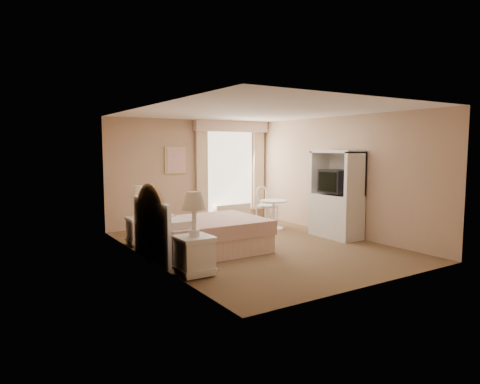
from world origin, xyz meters
TOP-DOWN VIEW (x-y plane):
  - room at (0.00, 0.00)m, footprint 4.21×5.51m
  - window at (1.05, 2.65)m, footprint 2.05×0.22m
  - framed_art at (-0.45, 2.71)m, footprint 0.52×0.04m
  - bed at (-1.13, 0.10)m, footprint 2.06×1.54m
  - nightstand_near at (-1.84, -1.06)m, footprint 0.50×0.50m
  - nightstand_far at (-1.84, 1.25)m, footprint 0.46×0.46m
  - round_table at (1.27, 1.19)m, footprint 0.62×0.62m
  - cafe_chair at (1.31, 1.57)m, footprint 0.57×0.57m
  - armoire at (1.81, -0.23)m, footprint 0.54×1.08m

SIDE VIEW (x-z plane):
  - bed at x=-1.13m, z-range -0.35..1.01m
  - nightstand_far at x=-1.84m, z-range -0.14..0.98m
  - round_table at x=1.27m, z-range 0.11..0.76m
  - nightstand_near at x=-1.84m, z-range -0.15..1.05m
  - cafe_chair at x=1.31m, z-range 0.08..1.03m
  - armoire at x=1.81m, z-range -0.15..1.64m
  - room at x=0.00m, z-range -0.01..2.50m
  - window at x=1.05m, z-range 0.09..2.60m
  - framed_art at x=-0.45m, z-range 1.24..1.86m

